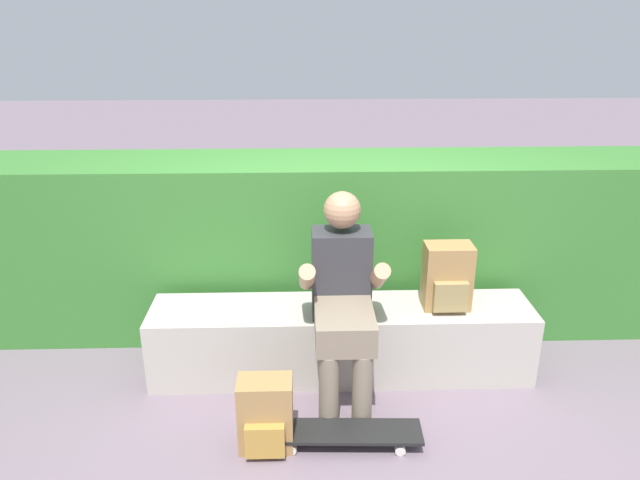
# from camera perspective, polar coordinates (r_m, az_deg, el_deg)

# --- Properties ---
(ground_plane) EXTENTS (24.00, 24.00, 0.00)m
(ground_plane) POSITION_cam_1_polar(r_m,az_deg,el_deg) (3.59, 2.38, -15.61)
(ground_plane) COLOR slate
(bench_main) EXTENTS (2.33, 0.44, 0.45)m
(bench_main) POSITION_cam_1_polar(r_m,az_deg,el_deg) (3.78, 2.03, -9.43)
(bench_main) COLOR #B4ADA1
(bench_main) RESTS_ON ground
(person_skater) EXTENTS (0.49, 0.62, 1.20)m
(person_skater) POSITION_cam_1_polar(r_m,az_deg,el_deg) (3.39, 2.17, -5.11)
(person_skater) COLOR #333338
(person_skater) RESTS_ON ground
(skateboard_near_person) EXTENTS (0.81, 0.23, 0.09)m
(skateboard_near_person) POSITION_cam_1_polar(r_m,az_deg,el_deg) (3.31, 2.42, -17.76)
(skateboard_near_person) COLOR black
(skateboard_near_person) RESTS_ON ground
(backpack_on_bench) EXTENTS (0.28, 0.23, 0.40)m
(backpack_on_bench) POSITION_cam_1_polar(r_m,az_deg,el_deg) (3.67, 11.98, -3.52)
(backpack_on_bench) COLOR #A37A47
(backpack_on_bench) RESTS_ON bench_main
(backpack_on_ground) EXTENTS (0.28, 0.23, 0.40)m
(backpack_on_ground) POSITION_cam_1_polar(r_m,az_deg,el_deg) (3.23, -5.18, -16.25)
(backpack_on_ground) COLOR #A37A47
(backpack_on_ground) RESTS_ON ground
(hedge_row) EXTENTS (6.06, 0.66, 1.21)m
(hedge_row) POSITION_cam_1_polar(r_m,az_deg,el_deg) (4.19, -4.36, -0.47)
(hedge_row) COLOR #37772E
(hedge_row) RESTS_ON ground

